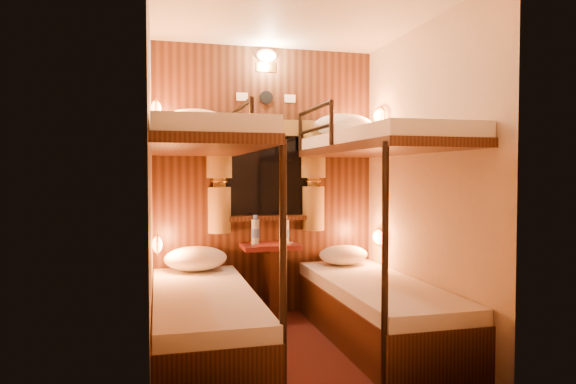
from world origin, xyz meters
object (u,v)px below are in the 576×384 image
object	(u,v)px
table	(270,271)
bottle_left	(255,232)
bunk_left	(204,275)
bottle_right	(285,232)
bunk_right	(376,267)

from	to	relation	value
table	bottle_left	bearing A→B (deg)	169.19
bunk_left	bottle_right	world-z (taller)	bunk_left
table	bottle_left	distance (m)	0.37
table	bottle_right	bearing A→B (deg)	-15.97
bottle_left	bottle_right	world-z (taller)	bottle_left
bunk_right	bottle_left	xyz separation A→B (m)	(-0.78, 0.81, 0.20)
bunk_right	bottle_left	world-z (taller)	bunk_right
bunk_right	table	distance (m)	1.02
bunk_left	table	size ratio (longest dim) A/B	2.90
bottle_left	bottle_right	distance (m)	0.26
bottle_right	bunk_left	bearing A→B (deg)	-135.94
bunk_left	table	world-z (taller)	bunk_left
bunk_right	bottle_right	xyz separation A→B (m)	(-0.52, 0.75, 0.20)
bottle_left	bunk_left	bearing A→B (deg)	-122.80
bunk_left	bottle_right	size ratio (longest dim) A/B	7.51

